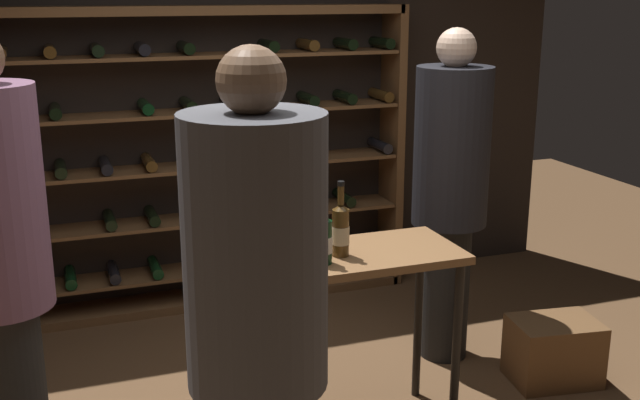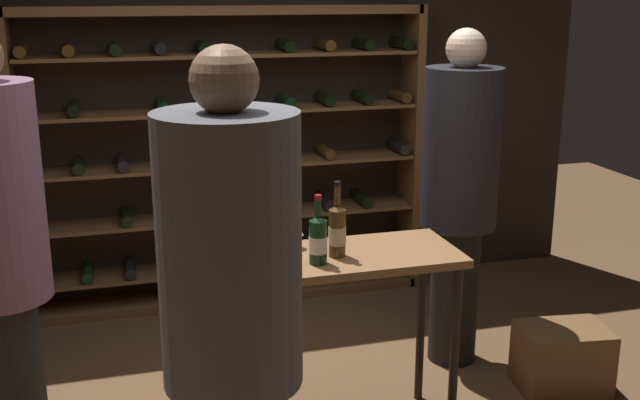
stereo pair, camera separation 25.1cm
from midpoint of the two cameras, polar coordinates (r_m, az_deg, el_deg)
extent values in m
cube|color=black|center=(5.50, -4.63, 7.76)|extent=(5.18, 0.10, 2.89)
cube|color=brown|center=(5.28, -20.26, 1.99)|extent=(0.06, 0.32, 2.06)
cube|color=brown|center=(5.74, 7.97, 3.81)|extent=(0.06, 0.32, 2.06)
cube|color=brown|center=(5.22, -5.85, 13.84)|extent=(2.73, 0.32, 0.06)
cube|color=brown|center=(5.64, -5.29, -6.97)|extent=(2.73, 0.32, 0.06)
cube|color=brown|center=(5.56, -5.35, -4.86)|extent=(2.65, 0.32, 0.02)
cylinder|color=black|center=(5.47, -18.51, -5.34)|extent=(0.08, 0.30, 0.08)
cylinder|color=black|center=(5.46, -15.57, -5.14)|extent=(0.08, 0.30, 0.08)
cylinder|color=black|center=(5.47, -12.63, -4.92)|extent=(0.08, 0.30, 0.08)
cylinder|color=black|center=(5.49, -9.70, -4.69)|extent=(0.08, 0.30, 0.08)
cylinder|color=black|center=(5.57, -3.94, -4.20)|extent=(0.08, 0.30, 0.08)
cylinder|color=black|center=(5.63, -1.14, -3.94)|extent=(0.08, 0.30, 0.08)
cylinder|color=#4C3314|center=(5.70, 1.59, -3.69)|extent=(0.08, 0.30, 0.08)
cylinder|color=black|center=(5.79, 4.25, -3.43)|extent=(0.08, 0.30, 0.08)
cylinder|color=black|center=(5.89, 6.82, -3.17)|extent=(0.08, 0.30, 0.08)
cube|color=brown|center=(5.44, -5.44, -1.17)|extent=(2.65, 0.32, 0.02)
cylinder|color=black|center=(5.35, -12.86, -1.17)|extent=(0.08, 0.30, 0.08)
cylinder|color=black|center=(5.37, -9.87, -0.95)|extent=(0.08, 0.30, 0.08)
cylinder|color=black|center=(5.40, -6.92, -0.72)|extent=(0.08, 0.30, 0.08)
cylinder|color=#4C3314|center=(5.45, -4.01, -0.50)|extent=(0.08, 0.30, 0.08)
cylinder|color=#4C3314|center=(5.51, -1.16, -0.28)|extent=(0.08, 0.30, 0.08)
cylinder|color=black|center=(5.59, 1.62, -0.07)|extent=(0.08, 0.30, 0.08)
cylinder|color=black|center=(5.68, 4.32, 0.14)|extent=(0.08, 0.30, 0.08)
cube|color=brown|center=(5.35, -5.54, 2.66)|extent=(2.65, 0.32, 0.02)
cylinder|color=#4C3314|center=(5.27, -19.20, 2.28)|extent=(0.08, 0.30, 0.08)
cylinder|color=black|center=(5.26, -16.15, 2.51)|extent=(0.08, 0.30, 0.08)
cylinder|color=black|center=(5.26, -13.10, 2.73)|extent=(0.08, 0.30, 0.08)
cylinder|color=#4C3314|center=(5.28, -10.06, 2.94)|extent=(0.08, 0.30, 0.08)
cylinder|color=black|center=(5.31, -7.05, 3.14)|extent=(0.08, 0.30, 0.08)
cylinder|color=black|center=(5.43, -1.18, 3.51)|extent=(0.08, 0.30, 0.08)
cylinder|color=#4C3314|center=(5.50, 1.65, 3.67)|extent=(0.08, 0.30, 0.08)
cylinder|color=black|center=(5.69, 7.06, 3.96)|extent=(0.08, 0.30, 0.08)
cube|color=brown|center=(5.28, -5.65, 6.61)|extent=(2.65, 0.32, 0.02)
cylinder|color=black|center=(5.20, -19.56, 6.28)|extent=(0.08, 0.30, 0.08)
cylinder|color=black|center=(5.19, -16.46, 6.52)|extent=(0.08, 0.30, 0.08)
cylinder|color=black|center=(5.21, -10.25, 6.94)|extent=(0.08, 0.30, 0.08)
cylinder|color=black|center=(5.25, -7.18, 7.12)|extent=(0.08, 0.30, 0.08)
cylinder|color=black|center=(5.30, -4.16, 7.28)|extent=(0.08, 0.30, 0.08)
cylinder|color=black|center=(5.36, -1.20, 7.41)|extent=(0.08, 0.30, 0.08)
cylinder|color=black|center=(5.44, 1.68, 7.52)|extent=(0.08, 0.30, 0.08)
cylinder|color=black|center=(5.53, 4.48, 7.61)|extent=(0.08, 0.30, 0.08)
cylinder|color=#4C3314|center=(5.63, 7.18, 7.68)|extent=(0.08, 0.30, 0.08)
cube|color=brown|center=(5.24, -5.76, 10.65)|extent=(2.65, 0.32, 0.02)
cylinder|color=#4C3314|center=(5.16, -19.93, 10.37)|extent=(0.08, 0.30, 0.08)
cylinder|color=#4C3314|center=(5.15, -16.78, 10.62)|extent=(0.08, 0.30, 0.08)
cylinder|color=black|center=(5.15, -13.61, 10.84)|extent=(0.08, 0.30, 0.08)
cylinder|color=black|center=(5.17, -10.45, 11.03)|extent=(0.08, 0.30, 0.08)
cylinder|color=black|center=(5.21, -7.32, 11.18)|extent=(0.08, 0.30, 0.08)
cylinder|color=black|center=(5.32, -1.22, 11.39)|extent=(0.08, 0.30, 0.08)
cylinder|color=#4C3314|center=(5.40, 1.71, 11.45)|extent=(0.08, 0.30, 0.08)
cylinder|color=black|center=(5.49, 4.56, 11.47)|extent=(0.08, 0.30, 0.08)
cylinder|color=black|center=(5.60, 7.31, 11.47)|extent=(0.08, 0.30, 0.08)
cube|color=brown|center=(3.67, 3.75, -4.30)|extent=(1.10, 0.51, 0.04)
cylinder|color=black|center=(3.55, -3.09, -13.42)|extent=(0.04, 0.04, 0.92)
cylinder|color=black|center=(3.87, 11.80, -11.20)|extent=(0.04, 0.04, 0.92)
cylinder|color=black|center=(3.91, -4.46, -10.61)|extent=(0.04, 0.04, 0.92)
cylinder|color=black|center=(4.20, 9.21, -8.86)|extent=(0.04, 0.04, 0.92)
cylinder|color=black|center=(3.78, -19.97, -12.91)|extent=(0.28, 0.28, 0.87)
cylinder|color=black|center=(4.69, 11.43, -6.80)|extent=(0.28, 0.28, 0.84)
cylinder|color=black|center=(4.44, 12.02, 3.73)|extent=(0.44, 0.44, 0.91)
sphere|color=beige|center=(4.37, 12.44, 10.89)|extent=(0.22, 0.22, 0.22)
cylinder|color=#4C4C51|center=(2.55, -3.91, -3.88)|extent=(0.48, 0.48, 0.93)
sphere|color=brown|center=(2.42, -4.16, 8.86)|extent=(0.22, 0.22, 0.22)
cube|color=olive|center=(2.69, -7.51, -0.43)|extent=(0.05, 0.03, 0.52)
cube|color=brown|center=(4.61, 19.02, -11.06)|extent=(0.52, 0.40, 0.37)
cylinder|color=black|center=(3.67, -3.04, -1.81)|extent=(0.08, 0.08, 0.26)
cone|color=black|center=(3.63, -3.08, 0.32)|extent=(0.08, 0.08, 0.03)
cylinder|color=black|center=(3.62, -3.09, 1.05)|extent=(0.03, 0.03, 0.07)
cylinder|color=#B7932D|center=(3.61, -3.10, 1.74)|extent=(0.03, 0.03, 0.02)
cylinder|color=black|center=(3.67, -3.04, -2.00)|extent=(0.08, 0.08, 0.10)
cylinder|color=black|center=(3.49, 1.91, -3.17)|extent=(0.08, 0.08, 0.20)
cone|color=black|center=(3.46, 1.93, -1.38)|extent=(0.08, 0.08, 0.03)
cylinder|color=black|center=(3.44, 1.94, -0.59)|extent=(0.03, 0.03, 0.08)
cylinder|color=maroon|center=(3.43, 1.95, 0.19)|extent=(0.03, 0.03, 0.02)
cylinder|color=silver|center=(3.50, 1.91, -3.33)|extent=(0.08, 0.08, 0.08)
cylinder|color=#4C3314|center=(3.59, 3.29, -2.49)|extent=(0.08, 0.08, 0.23)
cone|color=#4C3314|center=(3.55, 3.32, -0.57)|extent=(0.08, 0.08, 0.03)
cylinder|color=#4C3314|center=(3.54, 3.33, 0.32)|extent=(0.03, 0.03, 0.09)
cylinder|color=black|center=(3.52, 3.35, 1.19)|extent=(0.03, 0.03, 0.02)
cylinder|color=#C6B28C|center=(3.59, 3.28, -2.66)|extent=(0.08, 0.08, 0.09)
cylinder|color=silver|center=(3.73, 0.17, -3.57)|extent=(0.07, 0.07, 0.00)
cylinder|color=silver|center=(3.71, 0.17, -3.08)|extent=(0.01, 0.01, 0.06)
cone|color=silver|center=(3.70, 0.17, -2.18)|extent=(0.07, 0.07, 0.06)
cylinder|color=#590A14|center=(3.70, 0.17, -2.37)|extent=(0.04, 0.04, 0.02)
camera|label=1|loc=(0.13, -88.10, 0.52)|focal=43.20mm
camera|label=2|loc=(0.13, 91.90, -0.52)|focal=43.20mm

